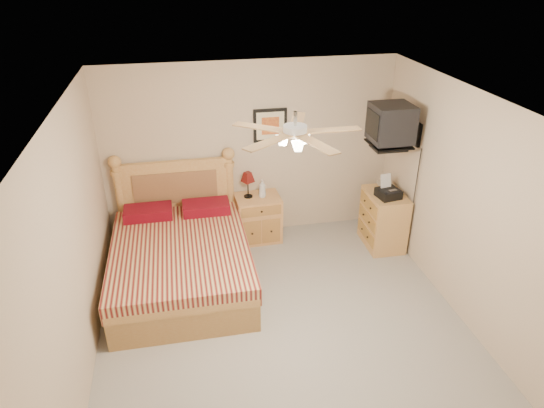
{
  "coord_description": "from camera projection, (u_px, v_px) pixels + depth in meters",
  "views": [
    {
      "loc": [
        -0.96,
        -3.95,
        3.69
      ],
      "look_at": [
        0.03,
        0.9,
        1.12
      ],
      "focal_mm": 32.0,
      "sensor_mm": 36.0,
      "label": 1
    }
  ],
  "objects": [
    {
      "name": "wall_back",
      "position": [
        251.0,
        152.0,
        6.69
      ],
      "size": [
        4.0,
        0.04,
        2.5
      ],
      "primitive_type": "cube",
      "color": "#C1AA8E",
      "rests_on": "ground"
    },
    {
      "name": "nightstand",
      "position": [
        258.0,
        218.0,
        6.9
      ],
      "size": [
        0.63,
        0.49,
        0.67
      ],
      "primitive_type": "cube",
      "rotation": [
        0.0,
        0.0,
        0.04
      ],
      "color": "tan",
      "rests_on": "ground"
    },
    {
      "name": "wall_right",
      "position": [
        473.0,
        215.0,
        5.08
      ],
      "size": [
        0.04,
        4.5,
        2.5
      ],
      "primitive_type": "cube",
      "color": "#C1AA8E",
      "rests_on": "ground"
    },
    {
      "name": "ceiling_fan",
      "position": [
        295.0,
        132.0,
        4.04
      ],
      "size": [
        1.14,
        1.14,
        0.28
      ],
      "primitive_type": null,
      "color": "silver",
      "rests_on": "ceiling"
    },
    {
      "name": "framed_picture",
      "position": [
        270.0,
        125.0,
        6.55
      ],
      "size": [
        0.46,
        0.04,
        0.46
      ],
      "primitive_type": "cube",
      "color": "black",
      "rests_on": "wall_back"
    },
    {
      "name": "lotion_bottle",
      "position": [
        262.0,
        188.0,
        6.69
      ],
      "size": [
        0.12,
        0.12,
        0.26
      ],
      "primitive_type": "imported",
      "rotation": [
        0.0,
        0.0,
        0.22
      ],
      "color": "silver",
      "rests_on": "nightstand"
    },
    {
      "name": "bed",
      "position": [
        179.0,
        237.0,
        5.78
      ],
      "size": [
        1.62,
        2.12,
        1.37
      ],
      "primitive_type": null,
      "rotation": [
        0.0,
        0.0,
        -0.0
      ],
      "color": "#C38341",
      "rests_on": "ground"
    },
    {
      "name": "wall_left",
      "position": [
        72.0,
        257.0,
        4.38
      ],
      "size": [
        0.04,
        4.5,
        2.5
      ],
      "primitive_type": "cube",
      "color": "#C1AA8E",
      "rests_on": "ground"
    },
    {
      "name": "ceiling",
      "position": [
        290.0,
        109.0,
        4.15
      ],
      "size": [
        4.0,
        4.5,
        0.04
      ],
      "primitive_type": "cube",
      "color": "white",
      "rests_on": "ground"
    },
    {
      "name": "wall_tv",
      "position": [
        402.0,
        125.0,
        5.95
      ],
      "size": [
        0.56,
        0.46,
        0.58
      ],
      "primitive_type": null,
      "color": "black",
      "rests_on": "wall_right"
    },
    {
      "name": "magazine_upper",
      "position": [
        380.0,
        183.0,
        6.76
      ],
      "size": [
        0.18,
        0.24,
        0.02
      ],
      "primitive_type": "imported",
      "rotation": [
        0.0,
        0.0,
        -0.04
      ],
      "color": "tan",
      "rests_on": "magazine_lower"
    },
    {
      "name": "dresser",
      "position": [
        383.0,
        219.0,
        6.73
      ],
      "size": [
        0.48,
        0.69,
        0.8
      ],
      "primitive_type": "cube",
      "rotation": [
        0.0,
        0.0,
        -0.02
      ],
      "color": "#BB884A",
      "rests_on": "ground"
    },
    {
      "name": "table_lamp",
      "position": [
        248.0,
        185.0,
        6.67
      ],
      "size": [
        0.25,
        0.25,
        0.37
      ],
      "primitive_type": null,
      "rotation": [
        0.0,
        0.0,
        -0.29
      ],
      "color": "#5A110F",
      "rests_on": "nightstand"
    },
    {
      "name": "fax_machine",
      "position": [
        389.0,
        187.0,
        6.38
      ],
      "size": [
        0.33,
        0.34,
        0.3
      ],
      "primitive_type": null,
      "rotation": [
        0.0,
        0.0,
        0.17
      ],
      "color": "black",
      "rests_on": "dresser"
    },
    {
      "name": "magazine_lower",
      "position": [
        378.0,
        186.0,
        6.75
      ],
      "size": [
        0.25,
        0.31,
        0.03
      ],
      "primitive_type": "imported",
      "rotation": [
        0.0,
        0.0,
        -0.13
      ],
      "color": "tan",
      "rests_on": "dresser"
    },
    {
      "name": "floor",
      "position": [
        286.0,
        332.0,
        5.31
      ],
      "size": [
        4.5,
        4.5,
        0.0
      ],
      "primitive_type": "plane",
      "color": "gray",
      "rests_on": "ground"
    }
  ]
}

